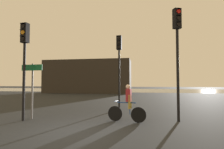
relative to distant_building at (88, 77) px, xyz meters
The scene contains 8 objects.
ground_plane 22.61m from the distant_building, 73.50° to the right, with size 120.00×120.00×0.00m, color black.
water_strip 12.15m from the distant_building, 57.47° to the left, with size 80.00×16.00×0.01m, color slate.
distant_building is the anchor object (origin of this frame).
traffic_light_near_left 20.48m from the distant_building, 80.26° to the right, with size 0.35×0.37×4.41m.
traffic_light_center 17.87m from the distant_building, 65.89° to the right, with size 0.34×0.35×4.69m.
traffic_light_near_right 21.77m from the distant_building, 61.76° to the right, with size 0.39×0.41×5.02m.
direction_sign_post 20.14m from the distant_building, 79.65° to the right, with size 1.10×0.14×2.60m.
cyclist 21.31m from the distant_building, 67.54° to the right, with size 1.69×0.49×1.62m.
Camera 1 is at (2.34, -5.73, 1.72)m, focal length 28.00 mm.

